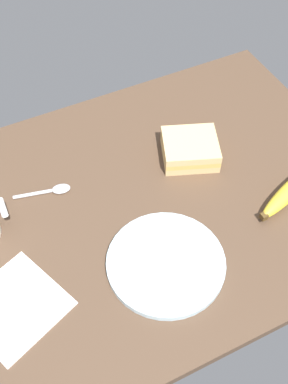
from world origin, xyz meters
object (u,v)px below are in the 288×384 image
Objects in this scene: sandwich_main at (190,149)px; paper_napkin at (15,306)px; plate_of_food at (166,263)px; spoon at (51,191)px.

paper_napkin is (42.27, 16.56, -2.05)cm from sandwich_main.
plate_of_food is 1.50× the size of sandwich_main.
plate_of_food is 1.42× the size of paper_napkin.
plate_of_food is at bearing 117.40° from spoon.
sandwich_main reaches higher than spoon.
plate_of_food is 27.30cm from spoon.
plate_of_food is at bearing 51.57° from sandwich_main.
plate_of_food reaches higher than paper_napkin.
sandwich_main is 45.44cm from paper_napkin.
spoon is (12.57, -24.24, -0.22)cm from plate_of_food.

